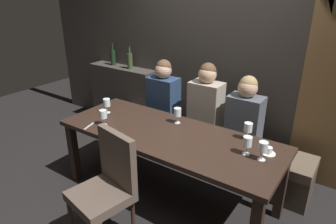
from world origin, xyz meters
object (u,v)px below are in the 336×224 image
object	(u,v)px
diner_far_end	(245,113)
wine_glass_end_left	(263,148)
wine_glass_near_left	(177,113)
wine_bottle_dark_red	(113,57)
espresso_cup	(268,151)
wine_glass_far_right	(107,103)
diner_bearded	(206,101)
diner_redhead	(163,94)
wine_bottle_pale_label	(130,60)
wine_glass_center_back	(247,142)
dining_table	(168,141)
fork_on_table	(89,126)
chair_near_side	(108,182)
wine_glass_center_front	(103,115)
banquette_bench	(201,149)
wine_glass_far_left	(248,128)

from	to	relation	value
diner_far_end	wine_glass_end_left	distance (m)	0.80
wine_glass_near_left	wine_glass_end_left	bearing A→B (deg)	-12.22
wine_bottle_dark_red	espresso_cup	bearing A→B (deg)	-18.55
wine_glass_far_right	diner_bearded	bearing A→B (deg)	38.57
diner_bearded	diner_redhead	bearing A→B (deg)	-175.47
wine_bottle_pale_label	wine_glass_center_back	bearing A→B (deg)	-24.46
dining_table	espresso_cup	xyz separation A→B (m)	(0.91, 0.17, 0.11)
diner_redhead	wine_glass_center_back	world-z (taller)	diner_redhead
wine_bottle_pale_label	wine_bottle_dark_red	bearing A→B (deg)	175.79
fork_on_table	chair_near_side	bearing A→B (deg)	-46.25
wine_bottle_pale_label	wine_glass_end_left	bearing A→B (deg)	-23.45
wine_glass_center_front	wine_glass_center_back	bearing A→B (deg)	11.25
wine_glass_center_back	wine_glass_center_front	size ratio (longest dim) A/B	1.00
wine_bottle_pale_label	banquette_bench	bearing A→B (deg)	-13.41
wine_bottle_dark_red	diner_bearded	bearing A→B (deg)	-10.84
banquette_bench	fork_on_table	xyz separation A→B (m)	(-0.74, -1.03, 0.51)
wine_bottle_pale_label	wine_glass_center_back	distance (m)	2.36
wine_glass_center_front	banquette_bench	bearing A→B (deg)	55.29
wine_glass_near_left	fork_on_table	xyz separation A→B (m)	(-0.69, -0.58, -0.11)
diner_redhead	wine_glass_near_left	bearing A→B (deg)	-41.45
diner_redhead	wine_glass_far_left	size ratio (longest dim) A/B	4.93
banquette_bench	wine_bottle_pale_label	bearing A→B (deg)	166.59
dining_table	diner_redhead	size ratio (longest dim) A/B	2.72
wine_glass_center_front	wine_glass_end_left	bearing A→B (deg)	9.77
wine_glass_end_left	wine_glass_far_right	distance (m)	1.74
wine_bottle_dark_red	wine_glass_end_left	size ratio (longest dim) A/B	1.99
banquette_bench	diner_bearded	xyz separation A→B (m)	(0.02, 0.02, 0.62)
diner_far_end	wine_glass_far_right	world-z (taller)	diner_far_end
diner_redhead	diner_bearded	bearing A→B (deg)	4.53
diner_bearded	wine_glass_near_left	distance (m)	0.48
wine_glass_center_front	wine_glass_near_left	distance (m)	0.75
wine_glass_far_left	diner_far_end	bearing A→B (deg)	114.48
espresso_cup	fork_on_table	xyz separation A→B (m)	(-1.66, -0.49, -0.02)
dining_table	wine_glass_far_left	distance (m)	0.77
banquette_bench	diner_far_end	size ratio (longest dim) A/B	3.26
espresso_cup	chair_near_side	bearing A→B (deg)	-138.87
wine_bottle_dark_red	wine_glass_center_back	bearing A→B (deg)	-21.81
banquette_bench	wine_bottle_pale_label	world-z (taller)	wine_bottle_pale_label
diner_far_end	wine_glass_near_left	world-z (taller)	diner_far_end
diner_far_end	wine_glass_far_left	bearing A→B (deg)	-65.52
espresso_cup	fork_on_table	bearing A→B (deg)	-163.40
diner_far_end	wine_glass_center_back	bearing A→B (deg)	-67.39
wine_glass_far_left	wine_glass_center_front	bearing A→B (deg)	-157.57
dining_table	wine_bottle_pale_label	size ratio (longest dim) A/B	6.75
diner_bearded	wine_glass_center_back	xyz separation A→B (m)	(0.74, -0.66, 0.01)
wine_glass_center_front	fork_on_table	world-z (taller)	wine_glass_center_front
wine_glass_end_left	wine_glass_near_left	size ratio (longest dim) A/B	1.00
wine_bottle_pale_label	wine_glass_near_left	xyz separation A→B (m)	(1.33, -0.78, -0.22)
diner_redhead	wine_glass_end_left	distance (m)	1.57
diner_redhead	wine_glass_far_right	xyz separation A→B (m)	(-0.31, -0.65, 0.02)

